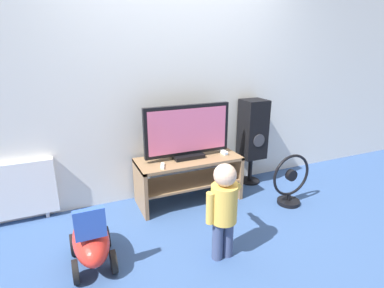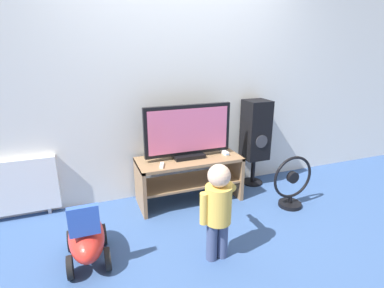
% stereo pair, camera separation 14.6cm
% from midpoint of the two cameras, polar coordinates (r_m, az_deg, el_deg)
% --- Properties ---
extents(ground_plane, '(16.00, 16.00, 0.00)m').
position_cam_midpoint_polar(ground_plane, '(3.15, -0.32, -12.37)').
color(ground_plane, '#38568C').
extents(wall_back, '(10.00, 0.06, 2.60)m').
position_cam_midpoint_polar(wall_back, '(3.24, -4.25, 12.76)').
color(wall_back, silver).
rests_on(wall_back, ground_plane).
extents(tv_stand, '(1.09, 0.46, 0.49)m').
position_cam_midpoint_polar(tv_stand, '(3.19, -1.98, -5.46)').
color(tv_stand, '#93704C').
rests_on(tv_stand, ground_plane).
extents(television, '(0.92, 0.20, 0.56)m').
position_cam_midpoint_polar(television, '(3.07, -2.21, 2.23)').
color(television, black).
rests_on(television, tv_stand).
extents(game_console, '(0.04, 0.17, 0.04)m').
position_cam_midpoint_polar(game_console, '(3.28, 4.63, -1.46)').
color(game_console, white).
rests_on(game_console, tv_stand).
extents(remote_primary, '(0.08, 0.13, 0.03)m').
position_cam_midpoint_polar(remote_primary, '(2.91, -7.08, -4.19)').
color(remote_primary, white).
rests_on(remote_primary, tv_stand).
extents(child, '(0.30, 0.45, 0.79)m').
position_cam_midpoint_polar(child, '(2.30, 4.20, -11.29)').
color(child, '#3F4C72').
rests_on(child, ground_plane).
extents(speaker_tower, '(0.27, 0.28, 1.02)m').
position_cam_midpoint_polar(speaker_tower, '(3.58, 10.33, 2.46)').
color(speaker_tower, black).
rests_on(speaker_tower, ground_plane).
extents(floor_fan, '(0.45, 0.23, 0.56)m').
position_cam_midpoint_polar(floor_fan, '(3.28, 17.04, -6.99)').
color(floor_fan, black).
rests_on(floor_fan, ground_plane).
extents(ride_on_toy, '(0.30, 0.60, 0.55)m').
position_cam_midpoint_polar(ride_on_toy, '(2.50, -20.35, -16.79)').
color(ride_on_toy, red).
rests_on(ride_on_toy, ground_plane).
extents(radiator, '(0.79, 0.08, 0.60)m').
position_cam_midpoint_polar(radiator, '(3.28, -32.48, -7.65)').
color(radiator, white).
rests_on(radiator, ground_plane).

